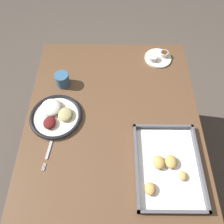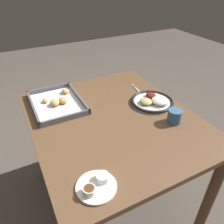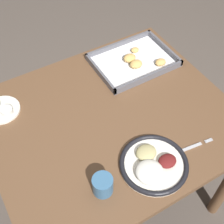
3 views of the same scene
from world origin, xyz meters
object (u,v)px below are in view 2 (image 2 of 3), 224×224
Objects in this scene: fork at (139,91)px; saucer_plate at (96,185)px; baking_tray at (57,102)px; drinking_cup at (175,116)px; dinner_plate at (153,101)px.

saucer_plate is (-0.58, 0.57, 0.01)m from fork.
drinking_cup is at bearing -132.34° from baking_tray.
drinking_cup reaches higher than dinner_plate.
dinner_plate reaches higher than baking_tray.
drinking_cup reaches higher than saucer_plate.
dinner_plate is at bearing -53.71° from saucer_plate.
dinner_plate is at bearing -3.37° from drinking_cup.
dinner_plate is 3.49× the size of drinking_cup.
dinner_plate is 0.59m from baking_tray.
baking_tray is (0.26, 0.53, -0.00)m from dinner_plate.
saucer_plate is at bearing 109.94° from drinking_cup.
saucer_plate is 0.67m from baking_tray.
saucer_plate is 2.10× the size of drinking_cup.
drinking_cup reaches higher than fork.
saucer_plate is at bearing 126.29° from dinner_plate.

